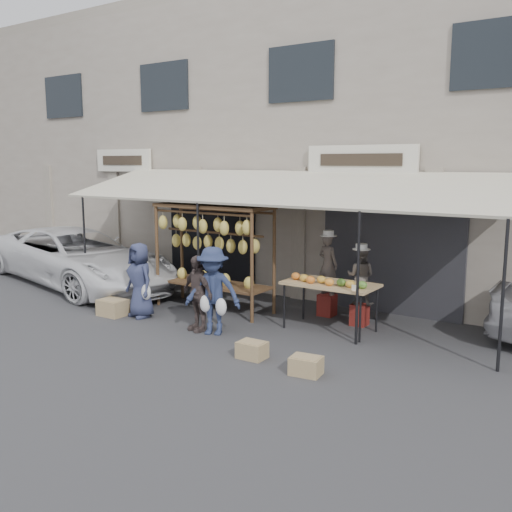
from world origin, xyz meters
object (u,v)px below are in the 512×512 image
(customer_mid, at_px, (197,293))
(customer_right, at_px, (213,291))
(customer_left, at_px, (140,280))
(vendor_right, at_px, (361,276))
(van, at_px, (75,243))
(crate_near_a, at_px, (252,350))
(banana_rack, at_px, (212,236))
(crate_near_b, at_px, (306,366))
(vendor_left, at_px, (328,264))
(produce_table, at_px, (329,284))
(crate_far, at_px, (113,308))

(customer_mid, relative_size, customer_right, 0.88)
(customer_left, relative_size, customer_mid, 1.07)
(vendor_right, bearing_deg, van, -5.74)
(crate_near_a, bearing_deg, banana_rack, 139.92)
(banana_rack, height_order, crate_near_b, banana_rack)
(vendor_left, distance_m, crate_near_b, 3.49)
(customer_left, relative_size, crate_near_a, 3.42)
(produce_table, bearing_deg, banana_rack, -179.67)
(banana_rack, bearing_deg, vendor_left, 22.92)
(banana_rack, distance_m, customer_left, 1.73)
(vendor_right, bearing_deg, customer_left, 16.66)
(produce_table, distance_m, van, 7.37)
(produce_table, distance_m, customer_mid, 2.44)
(banana_rack, distance_m, vendor_right, 3.20)
(banana_rack, relative_size, van, 0.52)
(customer_left, bearing_deg, produce_table, 32.47)
(vendor_right, distance_m, crate_near_a, 2.89)
(banana_rack, bearing_deg, crate_near_a, -40.08)
(customer_mid, xyz_separation_m, crate_near_a, (1.70, -0.69, -0.58))
(produce_table, height_order, vendor_right, vendor_right)
(customer_right, distance_m, crate_near_a, 1.63)
(vendor_left, height_order, crate_near_b, vendor_left)
(banana_rack, relative_size, crate_far, 4.70)
(banana_rack, relative_size, vendor_left, 2.11)
(customer_left, height_order, crate_near_b, customer_left)
(banana_rack, relative_size, vendor_right, 2.38)
(vendor_right, distance_m, customer_left, 4.37)
(crate_near_a, distance_m, van, 7.44)
(crate_far, bearing_deg, van, 152.64)
(vendor_right, bearing_deg, customer_right, 36.16)
(vendor_right, bearing_deg, produce_table, 53.09)
(crate_near_b, bearing_deg, vendor_left, 111.98)
(customer_mid, relative_size, van, 0.28)
(customer_mid, bearing_deg, customer_right, 11.85)
(crate_near_b, distance_m, van, 8.49)
(vendor_right, relative_size, crate_near_b, 2.44)
(crate_near_b, bearing_deg, produce_table, 108.86)
(customer_left, distance_m, crate_near_b, 4.47)
(banana_rack, bearing_deg, crate_near_b, -31.98)
(vendor_right, distance_m, van, 7.72)
(vendor_left, distance_m, van, 6.90)
(crate_near_b, xyz_separation_m, van, (-8.11, 2.33, 0.91))
(crate_near_b, relative_size, crate_far, 0.81)
(produce_table, xyz_separation_m, crate_near_a, (-0.32, -2.05, -0.74))
(crate_near_b, bearing_deg, customer_left, 168.19)
(banana_rack, relative_size, customer_left, 1.72)
(vendor_right, distance_m, crate_far, 5.03)
(crate_near_b, height_order, van, van)
(vendor_left, distance_m, crate_near_a, 3.12)
(customer_left, bearing_deg, van, 172.18)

